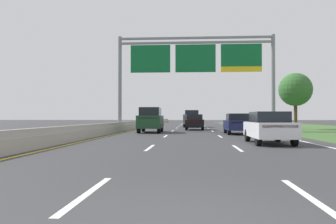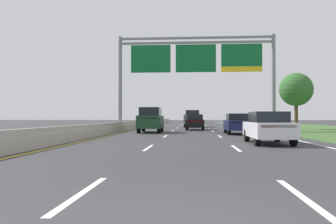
% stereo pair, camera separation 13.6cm
% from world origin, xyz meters
% --- Properties ---
extents(ground_plane, '(220.00, 220.00, 0.00)m').
position_xyz_m(ground_plane, '(0.00, 35.00, 0.00)').
color(ground_plane, '#333335').
extents(lane_striping, '(11.96, 106.00, 0.01)m').
position_xyz_m(lane_striping, '(0.00, 34.54, 0.00)').
color(lane_striping, white).
rests_on(lane_striping, ground).
extents(grass_verge_right, '(14.00, 110.00, 0.02)m').
position_xyz_m(grass_verge_right, '(13.95, 35.00, 0.01)').
color(grass_verge_right, '#3D602D').
rests_on(grass_verge_right, ground).
extents(median_barrier_concrete, '(0.60, 110.00, 0.85)m').
position_xyz_m(median_barrier_concrete, '(-6.60, 35.00, 0.35)').
color(median_barrier_concrete, '#A8A399').
rests_on(median_barrier_concrete, ground).
extents(overhead_sign_gantry, '(15.06, 0.42, 9.15)m').
position_xyz_m(overhead_sign_gantry, '(0.30, 29.25, 6.51)').
color(overhead_sign_gantry, gray).
rests_on(overhead_sign_gantry, ground).
extents(pickup_truck_grey, '(2.14, 5.45, 2.20)m').
position_xyz_m(pickup_truck_grey, '(-0.05, 41.03, 1.07)').
color(pickup_truck_grey, slate).
rests_on(pickup_truck_grey, ground).
extents(car_darkgreen_left_lane_suv, '(1.99, 4.74, 2.11)m').
position_xyz_m(car_darkgreen_left_lane_suv, '(-3.54, 25.23, 1.10)').
color(car_darkgreen_left_lane_suv, '#193D23').
rests_on(car_darkgreen_left_lane_suv, ground).
extents(car_white_right_lane_sedan, '(1.85, 4.41, 1.57)m').
position_xyz_m(car_white_right_lane_sedan, '(3.74, 13.20, 0.82)').
color(car_white_right_lane_sedan, silver).
rests_on(car_white_right_lane_sedan, ground).
extents(car_black_centre_lane_sedan, '(1.87, 4.42, 1.57)m').
position_xyz_m(car_black_centre_lane_sedan, '(0.23, 31.55, 0.82)').
color(car_black_centre_lane_sedan, black).
rests_on(car_black_centre_lane_sedan, ground).
extents(car_navy_right_lane_sedan, '(1.83, 4.41, 1.57)m').
position_xyz_m(car_navy_right_lane_sedan, '(3.47, 22.90, 0.82)').
color(car_navy_right_lane_sedan, '#161E47').
rests_on(car_navy_right_lane_sedan, ground).
extents(roadside_tree_mid, '(3.52, 3.52, 6.00)m').
position_xyz_m(roadside_tree_mid, '(10.96, 33.69, 4.21)').
color(roadside_tree_mid, '#4C3823').
rests_on(roadside_tree_mid, ground).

